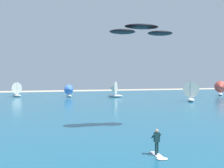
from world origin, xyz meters
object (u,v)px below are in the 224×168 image
(kitesurfer, at_px, (158,146))
(sailboat_heeled_over, at_px, (113,89))
(kite, at_px, (142,30))
(sailboat_leading, at_px, (220,88))
(sailboat_far_left, at_px, (70,91))
(sailboat_outermost, at_px, (15,89))
(sailboat_far_right, at_px, (191,91))

(kitesurfer, distance_m, sailboat_heeled_over, 52.01)
(kitesurfer, height_order, kite, kite)
(sailboat_heeled_over, bearing_deg, kite, -105.04)
(sailboat_leading, xyz_separation_m, sailboat_heeled_over, (-30.87, 2.70, -0.01))
(kitesurfer, distance_m, sailboat_leading, 65.26)
(sailboat_far_left, bearing_deg, sailboat_outermost, 156.59)
(sailboat_leading, distance_m, sailboat_far_left, 41.84)
(kitesurfer, xyz_separation_m, sailboat_far_right, (25.82, 33.88, 1.55))
(sailboat_far_right, bearing_deg, sailboat_leading, 35.34)
(sailboat_outermost, bearing_deg, kite, -76.26)
(kitesurfer, bearing_deg, sailboat_far_left, 86.21)
(sailboat_leading, distance_m, sailboat_far_right, 23.34)
(sailboat_heeled_over, bearing_deg, sailboat_far_right, -53.85)
(sailboat_outermost, bearing_deg, sailboat_heeled_over, -22.95)
(kitesurfer, height_order, sailboat_outermost, sailboat_outermost)
(sailboat_far_right, height_order, sailboat_outermost, sailboat_far_right)
(kite, height_order, sailboat_far_left, kite)
(kitesurfer, distance_m, sailboat_far_left, 54.48)
(kitesurfer, height_order, sailboat_leading, sailboat_leading)
(kitesurfer, bearing_deg, sailboat_outermost, 99.11)
(sailboat_leading, bearing_deg, kite, -137.42)
(sailboat_far_right, bearing_deg, sailboat_far_left, 137.35)
(sailboat_leading, relative_size, sailboat_far_left, 1.29)
(kite, height_order, sailboat_far_right, kite)
(kitesurfer, xyz_separation_m, sailboat_leading, (44.85, 47.38, 1.51))
(sailboat_heeled_over, relative_size, sailboat_far_right, 0.98)
(sailboat_leading, height_order, sailboat_heeled_over, sailboat_leading)
(kite, relative_size, sailboat_heeled_over, 1.42)
(sailboat_leading, relative_size, sailboat_far_right, 0.98)
(sailboat_leading, height_order, sailboat_outermost, sailboat_leading)
(sailboat_leading, bearing_deg, kitesurfer, -133.43)
(kitesurfer, relative_size, sailboat_outermost, 0.47)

